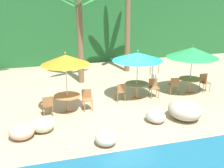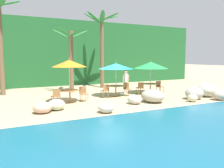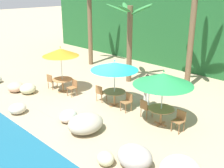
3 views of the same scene
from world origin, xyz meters
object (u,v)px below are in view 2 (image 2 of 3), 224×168
Objects in this scene: waiter_in_white at (126,80)px; chair_teal_inland at (105,90)px; dining_table_teal at (116,88)px; chair_green_seaward at (159,86)px; umbrella_green at (151,65)px; palm_tree_second at (71,50)px; umbrella_orange at (69,63)px; chair_green_inland at (140,87)px; chair_orange_seaward at (83,93)px; chair_teal_seaward at (127,88)px; palm_tree_third at (102,37)px; palm_tree_nearest at (0,34)px; chair_orange_inland at (56,96)px; umbrella_teal at (116,66)px; dining_table_green at (150,85)px; dining_table_orange at (70,92)px.

chair_teal_inland is at bearing -153.94° from waiter_in_white.
chair_green_seaward is at bearing 0.62° from dining_table_teal.
chair_green_seaward reaches higher than dining_table_teal.
palm_tree_second is (-4.74, 3.30, 1.05)m from umbrella_green.
umbrella_orange reaches higher than umbrella_green.
chair_green_inland is at bearing -40.15° from palm_tree_second.
chair_orange_seaward and chair_teal_seaward have the same top height.
waiter_in_white is (4.62, 1.57, -1.26)m from umbrella_orange.
palm_tree_third is at bearing 108.38° from umbrella_green.
umbrella_orange reaches higher than chair_teal_seaward.
palm_tree_third is (7.78, 0.55, 0.17)m from palm_tree_nearest.
palm_tree_nearest is (-10.22, 4.16, 3.61)m from chair_green_seaward.
palm_tree_third reaches higher than umbrella_green.
palm_tree_second is (1.37, 3.96, 0.85)m from umbrella_orange.
chair_green_seaward is (3.63, 0.04, -0.10)m from dining_table_teal.
umbrella_green is (1.92, -0.03, 1.53)m from chair_teal_seaward.
chair_orange_inland is 8.64m from palm_tree_third.
chair_green_inland is at bearing 178.25° from umbrella_green.
palm_tree_second is (-1.96, 3.27, 1.08)m from umbrella_teal.
palm_tree_third is (-1.59, 4.78, 2.25)m from umbrella_green.
chair_orange_seaward is 1.00× the size of chair_orange_inland.
umbrella_orange is at bearing -168.02° from chair_teal_inland.
waiter_in_white reaches higher than chair_orange_inland.
chair_teal_inland is (2.50, 0.53, -1.73)m from umbrella_orange.
umbrella_orange is 1.51× the size of waiter_in_white.
umbrella_orange is 6.36m from dining_table_green.
chair_orange_seaward is 0.38× the size of umbrella_teal.
dining_table_green is at bearing 180.00° from umbrella_green.
dining_table_green is 0.65× the size of waiter_in_white.
chair_teal_inland is 4.44m from palm_tree_second.
chair_teal_seaward is 1.06m from chair_green_inland.
palm_tree_second is (-2.82, 3.27, 2.58)m from chair_teal_seaward.
chair_green_seaward is at bearing 2.48° from chair_teal_inland.
chair_teal_seaward is (0.85, 0.00, -1.50)m from umbrella_teal.
dining_table_teal is 1.26× the size of chair_teal_seaward.
chair_teal_seaward is 0.35× the size of umbrella_green.
palm_tree_second reaches higher than chair_green_inland.
chair_orange_inland is at bearing -173.34° from chair_green_seaward.
palm_tree_nearest is (-3.26, 4.89, 3.51)m from dining_table_orange.
umbrella_teal is (3.34, 0.68, 1.40)m from dining_table_orange.
dining_table_orange is (-0.00, 0.00, -1.63)m from umbrella_orange.
dining_table_teal is 0.86m from chair_teal_seaward.
dining_table_green is 0.86m from chair_green_seaward.
palm_tree_nearest reaches higher than dining_table_teal.
palm_tree_nearest reaches higher than chair_teal_seaward.
umbrella_green is (2.77, -0.03, 0.03)m from umbrella_teal.
chair_green_inland is at bearing -54.25° from waiter_in_white.
chair_teal_inland is 3.62m from dining_table_green.
chair_teal_inland is (-0.84, -0.15, -0.10)m from dining_table_teal.
umbrella_orange is 0.41× the size of palm_tree_third.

